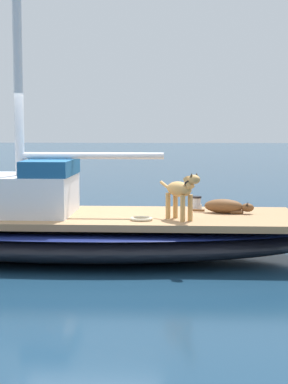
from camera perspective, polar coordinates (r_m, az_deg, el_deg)
name	(u,v)px	position (r m, az deg, el deg)	size (l,w,h in m)	color
ground_plane	(79,257)	(9.99, -5.77, -5.74)	(120.00, 120.00, 0.00)	navy
sailboat_main	(79,235)	(9.92, -5.79, -3.84)	(2.52, 7.24, 0.66)	black
cabin_house	(7,191)	(10.07, -12.12, 0.05)	(1.40, 2.22, 0.84)	silver
dog_brown	(226,206)	(10.01, 7.30, -1.28)	(0.39, 0.94, 0.22)	brown
dog_tan	(181,191)	(9.18, 3.31, 0.08)	(0.81, 0.62, 0.70)	tan
deck_winch	(197,203)	(10.45, 4.72, -0.98)	(0.16, 0.16, 0.21)	#B7B7BC
coiled_rope	(141,219)	(9.21, -0.24, -2.40)	(0.32, 0.32, 0.04)	beige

